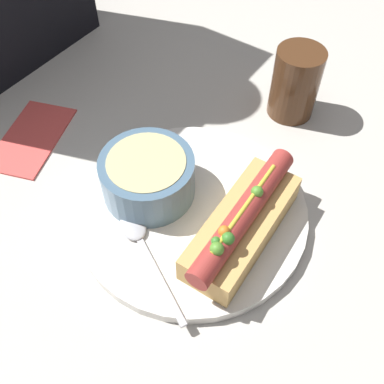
{
  "coord_description": "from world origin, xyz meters",
  "views": [
    {
      "loc": [
        -0.27,
        -0.19,
        0.47
      ],
      "look_at": [
        0.0,
        0.0,
        0.05
      ],
      "focal_mm": 42.0,
      "sensor_mm": 36.0,
      "label": 1
    }
  ],
  "objects_px": {
    "drinking_glass": "(295,83)",
    "soup_bowl": "(148,175)",
    "spoon": "(139,239)",
    "hot_dog": "(244,221)"
  },
  "relations": [
    {
      "from": "soup_bowl",
      "to": "drinking_glass",
      "type": "xyz_separation_m",
      "value": [
        0.25,
        -0.07,
        0.01
      ]
    },
    {
      "from": "soup_bowl",
      "to": "spoon",
      "type": "relative_size",
      "value": 0.79
    },
    {
      "from": "hot_dog",
      "to": "spoon",
      "type": "height_order",
      "value": "hot_dog"
    },
    {
      "from": "drinking_glass",
      "to": "soup_bowl",
      "type": "bearing_deg",
      "value": 164.27
    },
    {
      "from": "hot_dog",
      "to": "drinking_glass",
      "type": "relative_size",
      "value": 1.89
    },
    {
      "from": "hot_dog",
      "to": "soup_bowl",
      "type": "bearing_deg",
      "value": 93.17
    },
    {
      "from": "hot_dog",
      "to": "soup_bowl",
      "type": "relative_size",
      "value": 1.71
    },
    {
      "from": "hot_dog",
      "to": "spoon",
      "type": "distance_m",
      "value": 0.12
    },
    {
      "from": "soup_bowl",
      "to": "spoon",
      "type": "xyz_separation_m",
      "value": [
        -0.07,
        -0.04,
        -0.03
      ]
    },
    {
      "from": "drinking_glass",
      "to": "spoon",
      "type": "bearing_deg",
      "value": 173.65
    }
  ]
}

